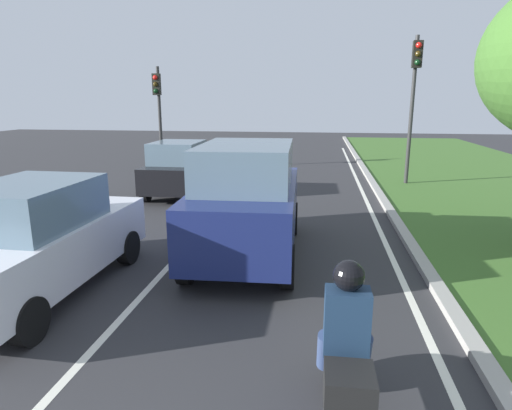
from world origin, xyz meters
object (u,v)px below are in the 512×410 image
at_px(rider_person, 347,318).
at_px(traffic_light_overhead_left, 158,102).
at_px(traffic_light_near_right, 414,86).
at_px(car_hatchback_far, 180,168).
at_px(car_suv_ahead, 247,200).
at_px(car_sedan_left_lane, 37,239).
at_px(motorcycle, 344,382).

bearing_deg(rider_person, traffic_light_overhead_left, 115.30).
bearing_deg(traffic_light_near_right, car_hatchback_far, -160.29).
bearing_deg(car_hatchback_far, car_suv_ahead, -60.61).
bearing_deg(car_hatchback_far, traffic_light_near_right, 19.09).
bearing_deg(rider_person, car_sedan_left_lane, 152.04).
bearing_deg(car_suv_ahead, rider_person, -72.36).
relative_size(car_sedan_left_lane, traffic_light_near_right, 0.82).
height_order(car_suv_ahead, traffic_light_overhead_left, traffic_light_overhead_left).
distance_m(car_suv_ahead, car_hatchback_far, 6.35).
bearing_deg(car_suv_ahead, car_sedan_left_lane, -146.00).
xyz_separation_m(motorcycle, traffic_light_near_right, (2.96, 13.01, 3.02)).
height_order(car_suv_ahead, motorcycle, car_suv_ahead).
height_order(motorcycle, rider_person, rider_person).
relative_size(car_suv_ahead, motorcycle, 2.40).
height_order(motorcycle, traffic_light_near_right, traffic_light_near_right).
relative_size(car_suv_ahead, traffic_light_near_right, 0.86).
bearing_deg(traffic_light_overhead_left, motorcycle, -64.14).
distance_m(car_suv_ahead, traffic_light_overhead_left, 12.03).
bearing_deg(traffic_light_near_right, rider_person, -102.88).
relative_size(car_hatchback_far, traffic_light_near_right, 0.70).
bearing_deg(car_suv_ahead, traffic_light_overhead_left, 116.40).
bearing_deg(rider_person, traffic_light_near_right, 76.49).
bearing_deg(car_hatchback_far, car_sedan_left_lane, -89.73).
relative_size(car_hatchback_far, traffic_light_overhead_left, 0.83).
bearing_deg(motorcycle, rider_person, 90.64).
distance_m(car_hatchback_far, traffic_light_near_right, 8.73).
height_order(car_hatchback_far, rider_person, car_hatchback_far).
xyz_separation_m(car_hatchback_far, motorcycle, (4.85, -10.21, -0.31)).
height_order(car_suv_ahead, car_hatchback_far, car_suv_ahead).
relative_size(car_suv_ahead, rider_person, 3.92).
distance_m(car_suv_ahead, motorcycle, 5.04).
xyz_separation_m(car_suv_ahead, traffic_light_overhead_left, (-5.67, 10.44, 1.85)).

